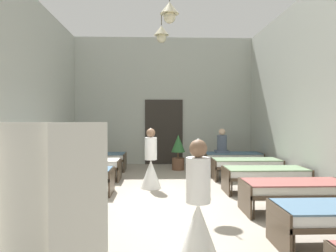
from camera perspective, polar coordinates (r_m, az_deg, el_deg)
The scene contains 17 objects.
ground_plane at distance 6.84m, azimuth 0.45°, elevation -13.64°, with size 7.17×11.65×0.10m, color #9E9384.
room_shell at distance 7.99m, azimuth 0.00°, elevation 6.02°, with size 6.97×11.25×4.71m.
bed_left_row_1 at distance 4.79m, azimuth -26.80°, elevation -14.37°, with size 1.90×0.84×0.57m.
bed_left_row_2 at distance 6.24m, azimuth -20.53°, elevation -10.59°, with size 1.90×0.84×0.57m.
bed_right_row_2 at distance 6.46m, azimuth 21.39°, elevation -10.20°, with size 1.90×0.84×0.57m.
bed_left_row_3 at distance 7.76m, azimuth -16.75°, elevation -8.20°, with size 1.90×0.84×0.57m.
bed_right_row_3 at distance 7.93m, azimuth 16.70°, elevation -7.99°, with size 1.90×0.84×0.57m.
bed_left_row_4 at distance 9.30m, azimuth -14.24°, elevation -6.57°, with size 1.90×0.84×0.57m.
bed_right_row_4 at distance 9.45m, azimuth 13.53°, elevation -6.44°, with size 1.90×0.84×0.57m.
bed_left_row_5 at distance 10.87m, azimuth -12.46°, elevation -5.40°, with size 1.90×0.84×0.57m.
bed_right_row_5 at distance 10.99m, azimuth 11.25°, elevation -5.32°, with size 1.90×0.84×0.57m.
nurse_near_aisle at distance 8.05m, azimuth -3.03°, elevation -7.13°, with size 0.52×0.52×1.49m.
nurse_mid_aisle at distance 3.58m, azimuth -13.90°, elevation -18.22°, with size 0.52×0.52×1.49m.
nurse_far_aisle at distance 4.13m, azimuth 5.29°, elevation -15.50°, with size 0.52×0.52×1.49m.
patient_seated_primary at distance 10.91m, azimuth 9.43°, elevation -3.09°, with size 0.44×0.44×0.80m.
potted_plant at distance 10.81m, azimuth 1.80°, elevation -4.33°, with size 0.46×0.46×1.17m.
privacy_screen at distance 2.75m, azimuth -24.19°, elevation -17.39°, with size 1.25×0.16×1.70m.
Camera 1 is at (-0.30, -6.60, 1.73)m, focal length 34.79 mm.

